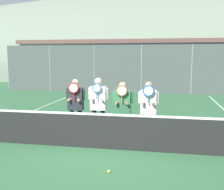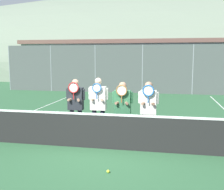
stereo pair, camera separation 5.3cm
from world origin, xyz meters
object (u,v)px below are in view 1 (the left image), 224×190
(car_far_left, at_px, (68,75))
(player_center_left, at_px, (98,103))
(player_leftmost, at_px, (76,103))
(player_rightmost, at_px, (148,107))
(car_center, at_px, (198,77))
(tennis_ball_on_court, at_px, (109,171))
(player_center_right, at_px, (123,106))
(car_left_of_center, at_px, (131,76))

(car_far_left, bearing_deg, player_center_left, -67.00)
(player_leftmost, xyz_separation_m, player_rightmost, (2.18, -0.15, -0.00))
(player_leftmost, bearing_deg, car_center, 69.94)
(player_center_left, xyz_separation_m, tennis_ball_on_court, (0.80, -2.39, -1.04))
(car_center, bearing_deg, car_far_left, 179.95)
(player_center_right, bearing_deg, car_far_left, 115.36)
(tennis_ball_on_court, bearing_deg, car_far_left, 112.35)
(car_left_of_center, bearing_deg, car_far_left, -177.37)
(player_center_left, height_order, tennis_ball_on_court, player_center_left)
(player_rightmost, height_order, car_left_of_center, player_rightmost)
(player_leftmost, distance_m, tennis_ball_on_court, 3.01)
(player_center_right, bearing_deg, player_rightmost, -1.78)
(player_leftmost, distance_m, player_rightmost, 2.19)
(player_leftmost, distance_m, car_center, 14.72)
(player_rightmost, height_order, car_center, same)
(player_center_left, bearing_deg, car_far_left, 113.00)
(player_leftmost, relative_size, car_left_of_center, 0.39)
(car_far_left, relative_size, tennis_ball_on_court, 65.47)
(car_left_of_center, relative_size, car_center, 1.07)
(tennis_ball_on_court, bearing_deg, player_center_right, 91.47)
(player_leftmost, relative_size, player_rightmost, 1.01)
(player_center_left, distance_m, car_center, 14.50)
(player_rightmost, xyz_separation_m, car_far_left, (-7.36, 13.99, -0.10))
(player_rightmost, distance_m, car_left_of_center, 14.39)
(player_center_left, xyz_separation_m, player_rightmost, (1.48, -0.14, -0.03))
(player_leftmost, relative_size, car_far_left, 0.40)
(car_far_left, xyz_separation_m, car_center, (10.22, -0.01, -0.05))
(player_rightmost, bearing_deg, player_center_left, 174.55)
(player_leftmost, height_order, car_far_left, car_far_left)
(player_center_right, xyz_separation_m, player_rightmost, (0.74, -0.02, 0.01))
(player_rightmost, distance_m, car_center, 14.27)
(player_center_right, height_order, car_far_left, car_far_left)
(player_center_right, relative_size, car_far_left, 0.39)
(player_leftmost, xyz_separation_m, tennis_ball_on_court, (1.50, -2.40, -1.02))
(player_center_left, xyz_separation_m, car_far_left, (-5.88, 13.84, -0.13))
(player_rightmost, xyz_separation_m, car_center, (2.86, 13.98, -0.15))
(player_center_left, bearing_deg, player_rightmost, -5.45)
(player_leftmost, bearing_deg, player_center_left, -0.86)
(player_center_left, bearing_deg, car_left_of_center, 92.92)
(player_leftmost, height_order, car_center, player_leftmost)
(player_center_right, relative_size, car_center, 0.41)
(player_center_left, bearing_deg, player_center_right, -9.07)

